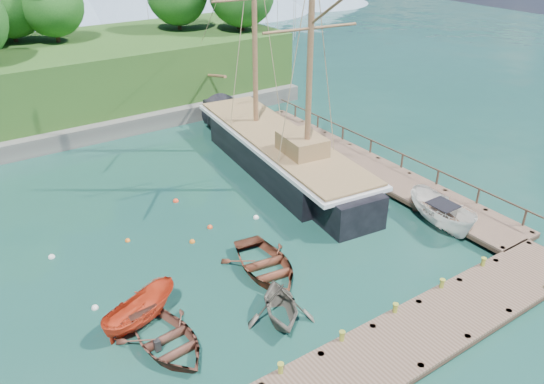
{
  "coord_description": "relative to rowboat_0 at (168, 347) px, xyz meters",
  "views": [
    {
      "loc": [
        -12.31,
        -16.74,
        15.84
      ],
      "look_at": [
        2.34,
        4.79,
        2.0
      ],
      "focal_mm": 35.0,
      "sensor_mm": 36.0,
      "label": 1
    }
  ],
  "objects": [
    {
      "name": "cabin_boat_white",
      "position": [
        16.71,
        0.04,
        0.0
      ],
      "size": [
        2.75,
        5.22,
        1.91
      ],
      "primitive_type": "imported",
      "rotation": [
        0.0,
        0.0,
        -0.19
      ],
      "color": "white",
      "rests_on": "ground"
    },
    {
      "name": "bollard_0",
      "position": [
        2.71,
        -4.17,
        0.0
      ],
      "size": [
        0.26,
        0.26,
        0.45
      ],
      "primitive_type": "cylinder",
      "color": "olive",
      "rests_on": "ground"
    },
    {
      "name": "mooring_buoy_3",
      "position": [
        8.57,
        6.67,
        0.0
      ],
      "size": [
        0.33,
        0.33,
        0.33
      ],
      "primitive_type": "sphere",
      "color": "white",
      "rests_on": "ground"
    },
    {
      "name": "distant_ridge",
      "position": [
        11.02,
        70.93,
        4.35
      ],
      "size": [
        117.0,
        40.0,
        10.0
      ],
      "color": "#728CA5",
      "rests_on": "ground"
    },
    {
      "name": "mooring_buoy_6",
      "position": [
        -2.32,
        9.26,
        0.0
      ],
      "size": [
        0.35,
        0.35,
        0.35
      ],
      "primitive_type": "sphere",
      "color": "silver",
      "rests_on": "ground"
    },
    {
      "name": "rowboat_1",
      "position": [
        4.8,
        -1.18,
        0.0
      ],
      "size": [
        4.13,
        4.38,
        1.83
      ],
      "primitive_type": "imported",
      "rotation": [
        0.0,
        0.0,
        -0.4
      ],
      "color": "#5B574D",
      "rests_on": "ground"
    },
    {
      "name": "bollard_4",
      "position": [
        14.71,
        -4.17,
        0.0
      ],
      "size": [
        0.26,
        0.26,
        0.45
      ],
      "primitive_type": "cylinder",
      "color": "olive",
      "rests_on": "ground"
    },
    {
      "name": "bollard_1",
      "position": [
        5.71,
        -4.17,
        0.0
      ],
      "size": [
        0.26,
        0.26,
        0.45
      ],
      "primitive_type": "cylinder",
      "color": "olive",
      "rests_on": "ground"
    },
    {
      "name": "schooner",
      "position": [
        13.5,
        11.33,
        1.02
      ],
      "size": [
        6.61,
        25.63,
        18.45
      ],
      "rotation": [
        0.0,
        0.0,
        -0.11
      ],
      "color": "black",
      "rests_on": "ground"
    },
    {
      "name": "mooring_buoy_1",
      "position": [
        4.34,
        6.47,
        0.0
      ],
      "size": [
        0.31,
        0.31,
        0.31
      ],
      "primitive_type": "sphere",
      "color": "orange",
      "rests_on": "ground"
    },
    {
      "name": "bollard_2",
      "position": [
        8.71,
        -4.17,
        0.0
      ],
      "size": [
        0.26,
        0.26,
        0.45
      ],
      "primitive_type": "cylinder",
      "color": "olive",
      "rests_on": "ground"
    },
    {
      "name": "mooring_buoy_2",
      "position": [
        5.84,
        7.24,
        0.0
      ],
      "size": [
        0.33,
        0.33,
        0.33
      ],
      "primitive_type": "sphere",
      "color": "#E44C20",
      "rests_on": "ground"
    },
    {
      "name": "rowboat_0",
      "position": [
        0.0,
        0.0,
        0.0
      ],
      "size": [
        3.63,
        4.81,
        0.94
      ],
      "primitive_type": "imported",
      "rotation": [
        0.0,
        0.0,
        0.09
      ],
      "color": "#4F2C22",
      "rests_on": "ground"
    },
    {
      "name": "dock_east",
      "position": [
        18.21,
        7.93,
        0.43
      ],
      "size": [
        3.2,
        24.0,
        1.1
      ],
      "color": "brown",
      "rests_on": "ground"
    },
    {
      "name": "mooring_buoy_5",
      "position": [
        5.56,
        11.13,
        0.0
      ],
      "size": [
        0.35,
        0.35,
        0.35
      ],
      "primitive_type": "sphere",
      "color": "#F03C1B",
      "rests_on": "ground"
    },
    {
      "name": "bollard_3",
      "position": [
        11.71,
        -4.17,
        0.0
      ],
      "size": [
        0.26,
        0.26,
        0.45
      ],
      "primitive_type": "cylinder",
      "color": "olive",
      "rests_on": "ground"
    },
    {
      "name": "mooring_buoy_4",
      "position": [
        1.5,
        8.54,
        0.0
      ],
      "size": [
        0.28,
        0.28,
        0.28
      ],
      "primitive_type": "sphere",
      "color": "orange",
      "rests_on": "ground"
    },
    {
      "name": "dock_near",
      "position": [
        8.71,
        -5.57,
        0.43
      ],
      "size": [
        20.0,
        3.2,
        1.1
      ],
      "color": "brown",
      "rests_on": "ground"
    },
    {
      "name": "ground",
      "position": [
        6.71,
        0.93,
        0.0
      ],
      "size": [
        160.0,
        160.0,
        0.0
      ],
      "primitive_type": "plane",
      "color": "#143931",
      "rests_on": "ground"
    },
    {
      "name": "rowboat_2",
      "position": [
        6.16,
        2.05,
        0.0
      ],
      "size": [
        4.16,
        5.37,
        1.02
      ],
      "primitive_type": "imported",
      "rotation": [
        0.0,
        0.0,
        -0.14
      ],
      "color": "#5A2D1D",
      "rests_on": "ground"
    },
    {
      "name": "motorboat_orange",
      "position": [
        -0.35,
        1.99,
        0.0
      ],
      "size": [
        4.1,
        2.63,
        1.48
      ],
      "primitive_type": "imported",
      "rotation": [
        0.0,
        0.0,
        1.91
      ],
      "color": "red",
      "rests_on": "ground"
    },
    {
      "name": "mooring_buoy_0",
      "position": [
        -1.73,
        4.07,
        0.0
      ],
      "size": [
        0.33,
        0.33,
        0.33
      ],
      "primitive_type": "sphere",
      "color": "silver",
      "rests_on": "ground"
    }
  ]
}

